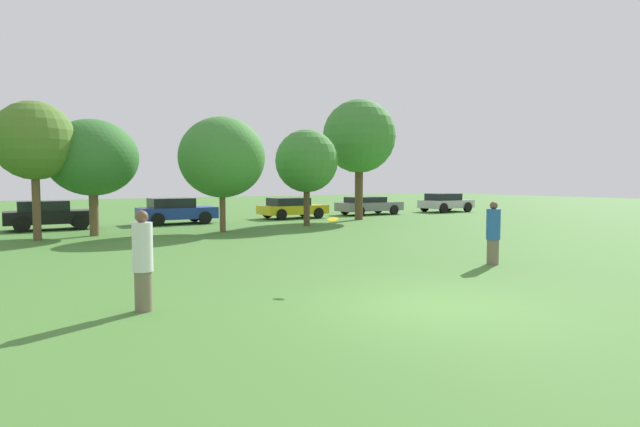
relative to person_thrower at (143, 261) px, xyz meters
name	(u,v)px	position (x,y,z in m)	size (l,w,h in m)	color
ground_plane	(435,306)	(4.57, -2.46, -0.89)	(120.00, 120.00, 0.00)	#477A33
person_thrower	(143,261)	(0.00, 0.00, 0.00)	(0.35, 0.35, 1.77)	#726651
person_catcher	(493,233)	(9.27, 0.14, -0.04)	(0.37, 0.37, 1.71)	#726651
frisbee	(333,219)	(4.19, 0.33, 0.53)	(0.25, 0.24, 0.11)	yellow
tree_1	(34,141)	(-0.82, 13.11, 2.86)	(2.95, 2.95, 5.25)	brown
tree_2	(92,158)	(1.28, 13.71, 2.30)	(3.63, 3.63, 4.76)	brown
tree_3	(222,157)	(6.32, 12.35, 2.38)	(3.75, 3.75, 5.04)	brown
tree_4	(307,161)	(11.05, 13.08, 2.33)	(3.12, 3.12, 4.79)	brown
tree_5	(359,137)	(15.64, 14.93, 3.86)	(4.17, 4.17, 6.87)	brown
parked_car_black	(49,214)	(-0.07, 17.58, -0.18)	(3.83, 1.90, 1.34)	black
parked_car_blue	(176,210)	(5.81, 17.65, -0.19)	(3.92, 2.06, 1.35)	#1E389E
parked_car_yellow	(292,207)	(12.85, 17.88, -0.24)	(4.00, 2.07, 1.23)	gold
parked_car_grey	(369,205)	(18.77, 18.10, -0.26)	(4.47, 1.97, 1.17)	slate
parked_car_silver	(445,202)	(25.26, 17.55, -0.19)	(3.83, 2.15, 1.32)	#B2B2B7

